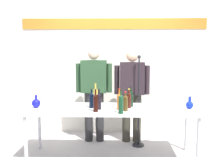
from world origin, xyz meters
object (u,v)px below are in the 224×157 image
object	(u,v)px
display_table	(112,112)
wine_bottle_6	(92,100)
decanter_blue_left	(36,103)
microphone_stand	(138,116)
wine_bottle_2	(121,104)
wine_glass_left_0	(44,102)
wine_glass_right_0	(147,104)
wine_glass_right_4	(143,101)
wine_glass_right_1	(171,96)
wine_bottle_4	(131,98)
presenter_left	(94,88)
wine_glass_left_1	(54,102)
wine_bottle_1	(119,101)
wine_bottle_8	(99,101)
wine_glass_right_2	(156,104)
wine_bottle_7	(96,102)
decanter_blue_right	(190,104)
presenter_right	(132,90)
wine_bottle_3	(129,100)
wine_bottle_0	(96,96)
wine_bottle_5	(125,102)
wine_glass_left_2	(57,104)
wine_glass_right_3	(156,101)

from	to	relation	value
display_table	wine_bottle_6	size ratio (longest dim) A/B	8.82
decanter_blue_left	microphone_stand	world-z (taller)	microphone_stand
wine_bottle_2	wine_glass_left_0	bearing A→B (deg)	168.04
wine_glass_right_0	wine_glass_right_4	distance (m)	0.28
wine_glass_right_0	wine_glass_right_1	xyz separation A→B (m)	(0.44, 0.54, 0.01)
decanter_blue_left	wine_bottle_4	world-z (taller)	wine_bottle_4
presenter_left	wine_bottle_6	bearing A→B (deg)	-87.37
wine_glass_left_1	wine_glass_right_4	bearing A→B (deg)	3.59
wine_bottle_1	wine_glass_right_0	xyz separation A→B (m)	(0.39, -0.16, -0.01)
wine_glass_left_1	microphone_stand	bearing A→B (deg)	22.46
wine_bottle_4	wine_bottle_2	bearing A→B (deg)	-110.23
wine_bottle_1	wine_bottle_8	xyz separation A→B (m)	(-0.29, 0.01, -0.00)
wine_glass_right_2	microphone_stand	distance (m)	0.83
decanter_blue_left	wine_glass_right_4	world-z (taller)	decanter_blue_left
wine_bottle_7	wine_bottle_8	world-z (taller)	wine_bottle_7
wine_bottle_4	wine_bottle_6	size ratio (longest dim) A/B	1.09
decanter_blue_right	wine_glass_left_0	xyz separation A→B (m)	(-2.14, -0.06, 0.04)
wine_glass_right_0	microphone_stand	xyz separation A→B (m)	(-0.07, 0.72, -0.37)
decanter_blue_left	presenter_right	bearing A→B (deg)	25.08
presenter_left	wine_bottle_2	xyz separation A→B (m)	(0.46, -0.98, -0.05)
wine_bottle_3	wine_bottle_0	bearing A→B (deg)	155.12
wine_bottle_3	wine_glass_right_0	size ratio (longest dim) A/B	1.78
wine_bottle_1	wine_bottle_3	distance (m)	0.17
presenter_right	wine_bottle_4	size ratio (longest dim) A/B	5.25
wine_bottle_7	wine_glass_right_0	bearing A→B (deg)	-2.42
wine_bottle_5	wine_glass_right_1	world-z (taller)	wine_bottle_5
wine_glass_left_2	wine_glass_right_0	world-z (taller)	wine_glass_right_0
wine_bottle_5	wine_bottle_6	size ratio (longest dim) A/B	0.99
decanter_blue_right	wine_bottle_7	bearing A→B (deg)	-171.27
wine_glass_left_2	wine_bottle_2	bearing A→B (deg)	-5.61
wine_bottle_6	presenter_right	bearing A→B (deg)	46.76
wine_bottle_5	microphone_stand	size ratio (longest dim) A/B	0.18
wine_bottle_0	wine_bottle_8	distance (m)	0.34
wine_glass_right_0	wine_bottle_1	bearing A→B (deg)	157.85
wine_glass_right_0	wine_glass_right_4	world-z (taller)	wine_glass_right_0
wine_glass_right_0	wine_glass_right_1	distance (m)	0.70
wine_bottle_2	wine_bottle_6	distance (m)	0.54
decanter_blue_right	wine_bottle_4	xyz separation A→B (m)	(-0.86, 0.12, 0.06)
decanter_blue_right	wine_glass_left_1	world-z (taller)	decanter_blue_right
wine_bottle_4	wine_glass_left_2	world-z (taller)	wine_bottle_4
wine_bottle_6	wine_glass_right_3	xyz separation A→B (m)	(0.95, -0.01, -0.01)
wine_bottle_3	wine_glass_right_4	world-z (taller)	wine_bottle_3
wine_bottle_7	wine_glass_right_1	world-z (taller)	wine_bottle_7
decanter_blue_left	wine_glass_left_1	distance (m)	0.29
wine_bottle_5	wine_bottle_7	xyz separation A→B (m)	(-0.41, -0.05, 0.01)
wine_bottle_6	wine_bottle_5	bearing A→B (deg)	-19.01
wine_bottle_8	microphone_stand	world-z (taller)	microphone_stand
display_table	microphone_stand	size ratio (longest dim) A/B	1.63
wine_bottle_0	wine_glass_left_0	size ratio (longest dim) A/B	2.23
wine_glass_right_2	wine_bottle_6	bearing A→B (deg)	165.22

